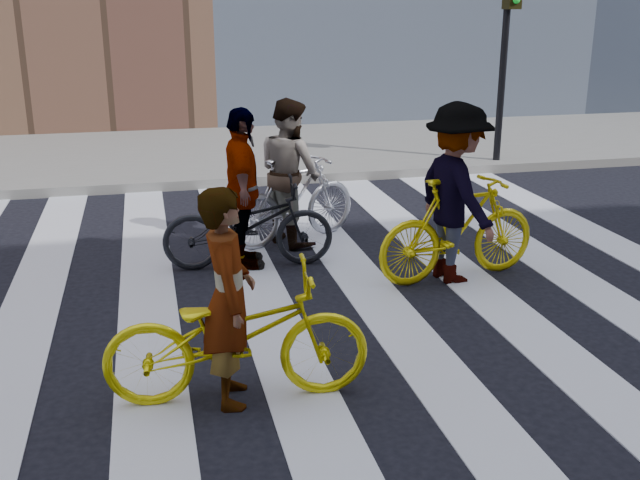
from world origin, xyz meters
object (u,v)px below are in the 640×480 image
object	(u,v)px
bike_silver_mid	(294,199)
rider_rear	(242,190)
bike_yellow_right	(459,229)
rider_right	(456,194)
bike_dark_rear	(248,224)
rider_left	(228,297)
traffic_signal	(508,34)
rider_mid	(290,172)
bike_yellow_left	(237,336)

from	to	relation	value
bike_silver_mid	rider_rear	world-z (taller)	rider_rear
bike_yellow_right	rider_right	world-z (taller)	rider_right
bike_dark_rear	rider_left	size ratio (longest dim) A/B	1.15
rider_left	rider_rear	xyz separation A→B (m)	(0.48, 2.84, 0.07)
traffic_signal	bike_silver_mid	bearing A→B (deg)	-142.89
rider_right	rider_rear	xyz separation A→B (m)	(-2.08, 0.87, -0.05)
bike_yellow_right	bike_dark_rear	xyz separation A→B (m)	(-2.08, 0.87, -0.06)
traffic_signal	bike_dark_rear	distance (m)	6.61
rider_right	rider_mid	bearing A→B (deg)	31.73
bike_silver_mid	rider_left	size ratio (longest dim) A/B	1.09
traffic_signal	rider_right	xyz separation A→B (m)	(-2.91, -4.88, -1.35)
traffic_signal	bike_yellow_right	world-z (taller)	traffic_signal
bike_yellow_left	rider_right	size ratio (longest dim) A/B	1.03
bike_silver_mid	rider_mid	bearing A→B (deg)	66.43
bike_silver_mid	bike_yellow_right	world-z (taller)	bike_yellow_right
traffic_signal	bike_silver_mid	world-z (taller)	traffic_signal
bike_yellow_right	rider_left	xyz separation A→B (m)	(-2.61, -1.97, 0.26)
bike_yellow_left	rider_left	xyz separation A→B (m)	(-0.05, 0.00, 0.30)
bike_yellow_right	rider_rear	xyz separation A→B (m)	(-2.13, 0.87, 0.33)
bike_dark_rear	rider_right	world-z (taller)	rider_right
bike_silver_mid	rider_rear	xyz separation A→B (m)	(-0.72, -0.77, 0.35)
rider_left	rider_right	world-z (taller)	rider_right
rider_rear	bike_yellow_left	bearing A→B (deg)	175.41
rider_mid	rider_right	xyz separation A→B (m)	(1.41, -1.64, 0.06)
bike_yellow_left	rider_right	xyz separation A→B (m)	(2.51, 1.97, 0.42)
bike_dark_rear	rider_right	xyz separation A→B (m)	(2.03, -0.87, 0.44)
bike_yellow_right	rider_left	size ratio (longest dim) A/B	1.14
rider_mid	bike_silver_mid	bearing A→B (deg)	-113.57
rider_right	rider_rear	bearing A→B (deg)	58.30
rider_mid	rider_rear	world-z (taller)	rider_rear
bike_yellow_right	rider_left	bearing A→B (deg)	118.07
rider_mid	rider_right	bearing A→B (deg)	-162.86
bike_yellow_left	rider_rear	world-z (taller)	rider_rear
rider_right	traffic_signal	bearing A→B (deg)	-39.79
bike_yellow_right	rider_mid	xyz separation A→B (m)	(-1.46, 1.64, 0.32)
bike_yellow_left	rider_mid	size ratio (longest dim) A/B	1.10
bike_silver_mid	rider_mid	distance (m)	0.34
bike_yellow_left	bike_dark_rear	bearing A→B (deg)	-4.75
rider_right	bike_yellow_left	bearing A→B (deg)	119.16
bike_yellow_right	rider_right	bearing A→B (deg)	81.02
rider_right	rider_rear	size ratio (longest dim) A/B	1.06
rider_rear	bike_yellow_right	bearing A→B (deg)	-108.23
bike_dark_rear	bike_yellow_right	bearing A→B (deg)	-108.71
traffic_signal	rider_rear	bearing A→B (deg)	-141.23
traffic_signal	rider_rear	size ratio (longest dim) A/B	1.89
traffic_signal	rider_mid	xyz separation A→B (m)	(-4.32, -3.23, -1.41)
bike_yellow_right	bike_yellow_left	bearing A→B (deg)	118.61
bike_yellow_left	rider_left	world-z (taller)	rider_left
traffic_signal	bike_dark_rear	size ratio (longest dim) A/B	1.79
traffic_signal	bike_dark_rear	world-z (taller)	traffic_signal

